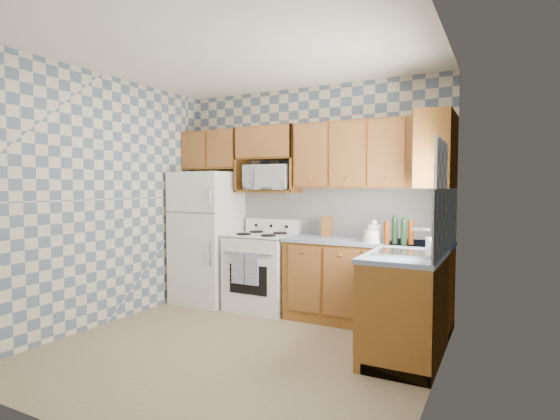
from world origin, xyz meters
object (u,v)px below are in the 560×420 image
object	(u,v)px
electric_kettle	(374,233)
stove_body	(262,272)
refrigerator	(207,237)
microwave	(269,178)

from	to	relation	value
electric_kettle	stove_body	bearing A→B (deg)	177.22
refrigerator	stove_body	bearing A→B (deg)	1.78
stove_body	microwave	world-z (taller)	microwave
refrigerator	stove_body	world-z (taller)	refrigerator
refrigerator	microwave	xyz separation A→B (m)	(0.85, 0.12, 0.76)
microwave	stove_body	bearing A→B (deg)	-118.90
stove_body	microwave	bearing A→B (deg)	66.48
microwave	electric_kettle	world-z (taller)	microwave
microwave	electric_kettle	xyz separation A→B (m)	(1.36, -0.17, -0.60)
refrigerator	stove_body	size ratio (longest dim) A/B	1.87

